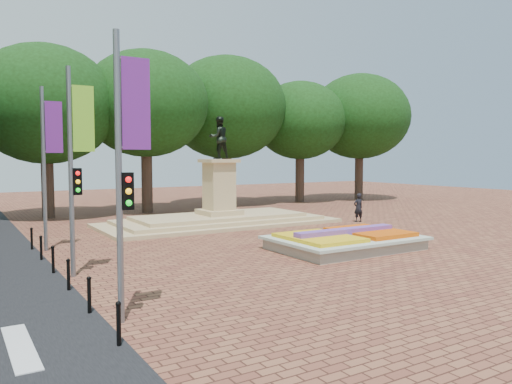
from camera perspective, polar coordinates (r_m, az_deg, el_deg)
The scene contains 7 objects.
ground at distance 23.20m, azimuth 4.97°, elevation -5.98°, with size 90.00×90.00×0.00m, color brown.
flower_bed at distance 22.25m, azimuth 10.20°, elevation -5.47°, with size 6.30×4.30×0.91m.
monument at distance 29.82m, azimuth -4.23°, elevation -2.04°, with size 14.00×6.00×6.40m.
tree_row_back at distance 39.77m, azimuth -7.96°, elevation 7.79°, with size 44.80×8.80×10.43m.
banner_poles at distance 17.39m, azimuth -19.84°, elevation 3.31°, with size 0.88×11.17×7.00m.
bollard_row at distance 17.43m, azimuth -21.47°, elevation -7.82°, with size 0.12×13.12×0.98m.
pedestrian at distance 31.53m, azimuth 11.62°, elevation -1.76°, with size 0.65×0.43×1.79m, color black.
Camera 1 is at (-13.64, -18.33, 4.01)m, focal length 35.00 mm.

